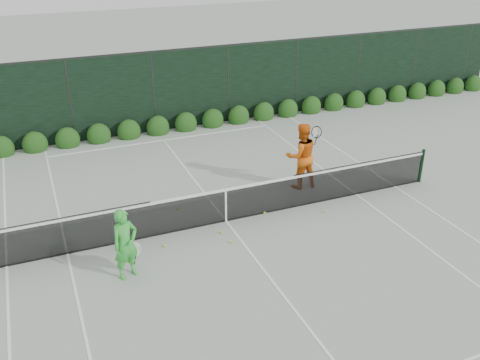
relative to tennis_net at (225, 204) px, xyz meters
name	(u,v)px	position (x,y,z in m)	size (l,w,h in m)	color
ground	(226,221)	(0.02, 0.00, -0.53)	(80.00, 80.00, 0.00)	gray
tennis_net	(225,204)	(0.00, 0.00, 0.00)	(12.90, 0.10, 1.07)	black
player_woman	(125,244)	(-2.90, -1.43, 0.31)	(0.72, 0.60, 1.68)	green
player_man	(301,156)	(2.86, 1.12, 0.48)	(1.03, 0.83, 2.01)	orange
court_lines	(226,221)	(0.02, 0.00, -0.53)	(11.03, 23.83, 0.01)	white
windscreen_fence	(271,219)	(0.02, -2.71, 0.98)	(32.00, 21.07, 3.06)	black
hedge_row	(158,128)	(0.02, 7.15, -0.30)	(31.66, 0.65, 0.94)	#193A10
tennis_balls	(232,225)	(0.08, -0.29, -0.50)	(4.63, 2.20, 0.07)	#BED830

